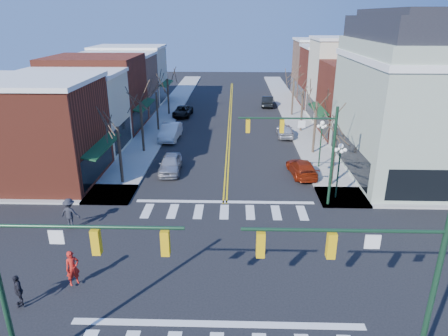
# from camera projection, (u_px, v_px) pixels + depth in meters

# --- Properties ---
(ground) EXTENTS (160.00, 160.00, 0.00)m
(ground) POSITION_uv_depth(u_px,v_px,m) (221.00, 264.00, 21.95)
(ground) COLOR black
(ground) RESTS_ON ground
(sidewalk_left) EXTENTS (3.50, 70.00, 0.15)m
(sidewalk_left) POSITION_uv_depth(u_px,v_px,m) (143.00, 148.00, 40.82)
(sidewalk_left) COLOR #9E9B93
(sidewalk_left) RESTS_ON ground
(sidewalk_right) EXTENTS (3.50, 70.00, 0.15)m
(sidewalk_right) POSITION_uv_depth(u_px,v_px,m) (314.00, 150.00, 40.36)
(sidewalk_right) COLOR #9E9B93
(sidewalk_right) RESTS_ON ground
(bldg_left_brick_a) EXTENTS (10.00, 8.50, 8.00)m
(bldg_left_brick_a) POSITION_uv_depth(u_px,v_px,m) (33.00, 133.00, 31.90)
(bldg_left_brick_a) COLOR maroon
(bldg_left_brick_a) RESTS_ON ground
(bldg_left_stucco_a) EXTENTS (10.00, 7.00, 7.50)m
(bldg_left_stucco_a) POSITION_uv_depth(u_px,v_px,m) (71.00, 114.00, 39.22)
(bldg_left_stucco_a) COLOR beige
(bldg_left_stucco_a) RESTS_ON ground
(bldg_left_brick_b) EXTENTS (10.00, 9.00, 8.50)m
(bldg_left_brick_b) POSITION_uv_depth(u_px,v_px,m) (97.00, 94.00, 46.51)
(bldg_left_brick_b) COLOR maroon
(bldg_left_brick_b) RESTS_ON ground
(bldg_left_tan) EXTENTS (10.00, 7.50, 7.80)m
(bldg_left_tan) POSITION_uv_depth(u_px,v_px,m) (117.00, 85.00, 54.34)
(bldg_left_tan) COLOR #916750
(bldg_left_tan) RESTS_ON ground
(bldg_left_stucco_b) EXTENTS (10.00, 8.00, 8.20)m
(bldg_left_stucco_b) POSITION_uv_depth(u_px,v_px,m) (131.00, 76.00, 61.50)
(bldg_left_stucco_b) COLOR beige
(bldg_left_stucco_b) RESTS_ON ground
(bldg_right_brick_a) EXTENTS (10.00, 8.50, 8.00)m
(bldg_right_brick_a) POSITION_uv_depth(u_px,v_px,m) (369.00, 100.00, 44.15)
(bldg_right_brick_a) COLOR maroon
(bldg_right_brick_a) RESTS_ON ground
(bldg_right_stucco) EXTENTS (10.00, 7.00, 10.00)m
(bldg_right_stucco) POSITION_uv_depth(u_px,v_px,m) (351.00, 81.00, 51.03)
(bldg_right_stucco) COLOR beige
(bldg_right_stucco) RESTS_ON ground
(bldg_right_brick_b) EXTENTS (10.00, 8.00, 8.50)m
(bldg_right_brick_b) POSITION_uv_depth(u_px,v_px,m) (337.00, 78.00, 58.29)
(bldg_right_brick_b) COLOR maroon
(bldg_right_brick_b) RESTS_ON ground
(bldg_right_tan) EXTENTS (10.00, 8.00, 9.00)m
(bldg_right_tan) POSITION_uv_depth(u_px,v_px,m) (325.00, 69.00, 65.67)
(bldg_right_tan) COLOR #916750
(bldg_right_tan) RESTS_ON ground
(victorian_corner) EXTENTS (12.25, 14.25, 13.30)m
(victorian_corner) POSITION_uv_depth(u_px,v_px,m) (428.00, 95.00, 32.67)
(victorian_corner) COLOR #9AA892
(victorian_corner) RESTS_ON ground
(traffic_mast_near_left) EXTENTS (6.60, 0.28, 7.20)m
(traffic_mast_near_left) POSITION_uv_depth(u_px,v_px,m) (50.00, 270.00, 13.50)
(traffic_mast_near_left) COLOR #14331E
(traffic_mast_near_left) RESTS_ON ground
(traffic_mast_near_right) EXTENTS (6.60, 0.28, 7.20)m
(traffic_mast_near_right) POSITION_uv_depth(u_px,v_px,m) (380.00, 276.00, 13.21)
(traffic_mast_near_right) COLOR #14331E
(traffic_mast_near_right) RESTS_ON ground
(traffic_mast_far_right) EXTENTS (6.60, 0.28, 7.20)m
(traffic_mast_far_right) POSITION_uv_depth(u_px,v_px,m) (306.00, 143.00, 27.03)
(traffic_mast_far_right) COLOR #14331E
(traffic_mast_far_right) RESTS_ON ground
(lamppost_corner) EXTENTS (0.36, 0.36, 4.33)m
(lamppost_corner) POSITION_uv_depth(u_px,v_px,m) (339.00, 162.00, 28.61)
(lamppost_corner) COLOR #14331E
(lamppost_corner) RESTS_ON ground
(lamppost_midblock) EXTENTS (0.36, 0.36, 4.33)m
(lamppost_midblock) POSITION_uv_depth(u_px,v_px,m) (321.00, 136.00, 34.68)
(lamppost_midblock) COLOR #14331E
(lamppost_midblock) RESTS_ON ground
(tree_left_a) EXTENTS (0.24, 0.24, 4.76)m
(tree_left_a) POSITION_uv_depth(u_px,v_px,m) (120.00, 156.00, 31.59)
(tree_left_a) COLOR #382B21
(tree_left_a) RESTS_ON ground
(tree_left_b) EXTENTS (0.24, 0.24, 5.04)m
(tree_left_b) POSITION_uv_depth(u_px,v_px,m) (142.00, 128.00, 39.01)
(tree_left_b) COLOR #382B21
(tree_left_b) RESTS_ON ground
(tree_left_c) EXTENTS (0.24, 0.24, 4.55)m
(tree_left_c) POSITION_uv_depth(u_px,v_px,m) (157.00, 112.00, 46.56)
(tree_left_c) COLOR #382B21
(tree_left_c) RESTS_ON ground
(tree_left_d) EXTENTS (0.24, 0.24, 4.90)m
(tree_left_d) POSITION_uv_depth(u_px,v_px,m) (168.00, 97.00, 53.97)
(tree_left_d) COLOR #382B21
(tree_left_d) RESTS_ON ground
(tree_right_a) EXTENTS (0.24, 0.24, 4.62)m
(tree_right_a) POSITION_uv_depth(u_px,v_px,m) (333.00, 159.00, 31.17)
(tree_right_a) COLOR #382B21
(tree_right_a) RESTS_ON ground
(tree_right_b) EXTENTS (0.24, 0.24, 5.18)m
(tree_right_b) POSITION_uv_depth(u_px,v_px,m) (315.00, 128.00, 38.54)
(tree_right_b) COLOR #382B21
(tree_right_b) RESTS_ON ground
(tree_right_c) EXTENTS (0.24, 0.24, 4.83)m
(tree_right_c) POSITION_uv_depth(u_px,v_px,m) (302.00, 111.00, 46.07)
(tree_right_c) COLOR #382B21
(tree_right_c) RESTS_ON ground
(tree_right_d) EXTENTS (0.24, 0.24, 4.97)m
(tree_right_d) POSITION_uv_depth(u_px,v_px,m) (293.00, 98.00, 53.51)
(tree_right_d) COLOR #382B21
(tree_right_d) RESTS_ON ground
(car_left_near) EXTENTS (1.98, 4.58, 1.54)m
(car_left_near) POSITION_uv_depth(u_px,v_px,m) (170.00, 164.00, 34.56)
(car_left_near) COLOR #ABAAAF
(car_left_near) RESTS_ON ground
(car_left_mid) EXTENTS (2.07, 5.31, 1.72)m
(car_left_mid) POSITION_uv_depth(u_px,v_px,m) (170.00, 132.00, 43.75)
(car_left_mid) COLOR silver
(car_left_mid) RESTS_ON ground
(car_left_far) EXTENTS (2.51, 4.96, 1.34)m
(car_left_far) POSITION_uv_depth(u_px,v_px,m) (183.00, 111.00, 53.89)
(car_left_far) COLOR black
(car_left_far) RESTS_ON ground
(car_right_near) EXTENTS (2.39, 4.85, 1.35)m
(car_right_near) POSITION_uv_depth(u_px,v_px,m) (302.00, 168.00, 33.87)
(car_right_near) COLOR maroon
(car_right_near) RESTS_ON ground
(car_right_mid) EXTENTS (1.74, 4.25, 1.44)m
(car_right_mid) POSITION_uv_depth(u_px,v_px,m) (285.00, 131.00, 44.69)
(car_right_mid) COLOR silver
(car_right_mid) RESTS_ON ground
(car_right_far) EXTENTS (2.17, 4.85, 1.55)m
(car_right_far) POSITION_uv_depth(u_px,v_px,m) (268.00, 101.00, 59.70)
(car_right_far) COLOR black
(car_right_far) RESTS_ON ground
(pedestrian_red_a) EXTENTS (0.80, 0.78, 1.85)m
(pedestrian_red_a) POSITION_uv_depth(u_px,v_px,m) (73.00, 268.00, 19.76)
(pedestrian_red_a) COLOR red
(pedestrian_red_a) RESTS_ON sidewalk_left
(pedestrian_dark_a) EXTENTS (0.88, 0.99, 1.61)m
(pedestrian_dark_a) POSITION_uv_depth(u_px,v_px,m) (18.00, 290.00, 18.35)
(pedestrian_dark_a) COLOR black
(pedestrian_dark_a) RESTS_ON sidewalk_left
(pedestrian_dark_b) EXTENTS (1.35, 0.90, 1.95)m
(pedestrian_dark_b) POSITION_uv_depth(u_px,v_px,m) (70.00, 213.00, 25.16)
(pedestrian_dark_b) COLOR black
(pedestrian_dark_b) RESTS_ON sidewalk_left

